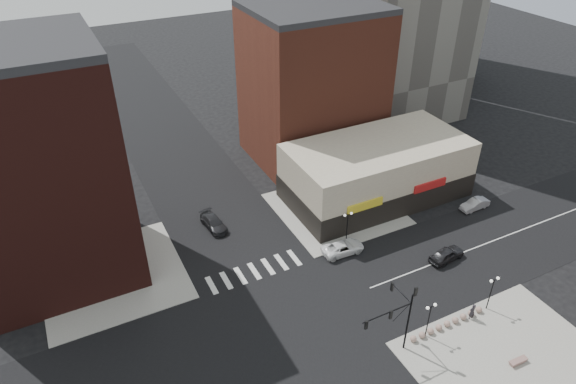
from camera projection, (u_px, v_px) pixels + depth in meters
ground at (288, 320)px, 51.94m from camera, size 240.00×240.00×0.00m
road_ew at (288, 320)px, 51.93m from camera, size 200.00×14.00×0.02m
road_ns at (288, 320)px, 51.93m from camera, size 14.00×200.00×0.02m
sidewalk_nw at (114, 276)px, 57.24m from camera, size 15.00×15.00×0.12m
sidewalk_ne at (336, 209)px, 68.21m from camera, size 15.00×15.00×0.12m
sidewalk_se at (510, 362)px, 47.51m from camera, size 18.00×14.00×0.12m
building_nw at (37, 174)px, 51.71m from camera, size 16.00×15.00×25.00m
building_ne_midrise at (312, 87)px, 75.11m from camera, size 18.00×15.00×22.00m
building_ne_row at (376, 175)px, 69.27m from camera, size 24.20×12.20×8.00m
traffic_signal at (399, 312)px, 46.11m from camera, size 5.59×3.09×7.77m
street_lamp_se_a at (430, 313)px, 48.33m from camera, size 1.22×0.32×4.16m
street_lamp_se_b at (493, 286)px, 51.35m from camera, size 1.22×0.32×4.16m
street_lamp_ne at (348, 220)px, 60.64m from camera, size 1.22×0.32×4.16m
bollard_row at (447, 324)px, 50.91m from camera, size 9.05×0.65×0.65m
white_suv at (343, 248)px, 60.40m from camera, size 5.25×2.62×1.43m
dark_sedan_east at (447, 254)px, 59.28m from camera, size 4.79×2.39×1.57m
silver_sedan at (475, 204)px, 67.95m from camera, size 4.24×1.58×1.38m
dark_sedan_north at (214, 223)px, 64.47m from camera, size 2.57×5.17×1.44m
pedestrian at (472, 311)px, 51.43m from camera, size 0.71×0.48×1.92m
stone_bench at (518, 361)px, 47.22m from camera, size 1.90×0.65×0.44m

